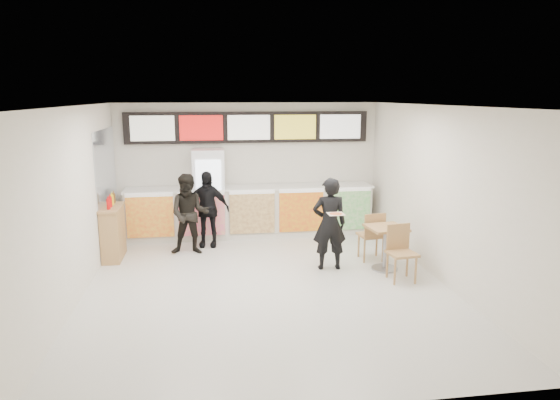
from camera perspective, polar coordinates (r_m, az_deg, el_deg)
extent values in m
plane|color=beige|center=(8.61, -1.49, -9.67)|extent=(7.00, 7.00, 0.00)
plane|color=white|center=(8.01, -1.60, 10.72)|extent=(7.00, 7.00, 0.00)
plane|color=silver|center=(11.61, -3.58, 3.64)|extent=(6.00, 0.00, 6.00)
plane|color=silver|center=(8.38, -22.36, -0.46)|extent=(0.00, 7.00, 7.00)
plane|color=silver|center=(9.03, 17.73, 0.70)|extent=(0.00, 7.00, 7.00)
cube|color=silver|center=(11.40, -3.35, -1.38)|extent=(5.50, 0.70, 1.10)
cube|color=silver|center=(11.28, -3.39, 1.44)|extent=(5.56, 0.76, 0.04)
cube|color=#E14B1A|center=(11.05, -14.63, -1.89)|extent=(0.99, 0.02, 0.90)
cube|color=#F23588|center=(10.98, -8.91, -1.73)|extent=(0.99, 0.02, 0.90)
cube|color=brown|center=(11.01, -3.18, -1.55)|extent=(0.99, 0.02, 0.90)
cube|color=gold|center=(11.16, 2.45, -1.36)|extent=(0.99, 0.02, 0.90)
cube|color=green|center=(11.41, 7.89, -1.17)|extent=(0.99, 0.02, 0.90)
cube|color=black|center=(11.43, -3.61, 8.30)|extent=(5.50, 0.12, 0.70)
cube|color=silver|center=(11.39, -14.38, 7.94)|extent=(0.95, 0.02, 0.55)
cube|color=red|center=(11.33, -8.99, 8.14)|extent=(0.95, 0.02, 0.55)
cube|color=white|center=(11.36, -3.58, 8.27)|extent=(0.95, 0.02, 0.55)
cube|color=yellow|center=(11.50, 1.75, 8.34)|extent=(0.95, 0.02, 0.55)
cube|color=white|center=(11.73, 6.91, 8.33)|extent=(0.95, 0.02, 0.55)
cube|color=white|center=(11.28, -8.13, 0.72)|extent=(0.70, 0.65, 2.00)
cube|color=white|center=(10.94, -8.12, 0.64)|extent=(0.54, 0.02, 1.50)
cylinder|color=#188518|center=(11.11, -9.12, -2.39)|extent=(0.07, 0.07, 0.22)
cylinder|color=orange|center=(11.11, -8.39, -2.37)|extent=(0.07, 0.07, 0.22)
cylinder|color=red|center=(11.11, -7.67, -2.35)|extent=(0.07, 0.07, 0.22)
cylinder|color=#1629A9|center=(11.11, -6.95, -2.33)|extent=(0.07, 0.07, 0.22)
cylinder|color=orange|center=(11.02, -9.18, -0.48)|extent=(0.07, 0.07, 0.22)
cylinder|color=red|center=(11.02, -8.45, -0.46)|extent=(0.07, 0.07, 0.22)
cylinder|color=#1629A9|center=(11.02, -7.73, -0.43)|extent=(0.07, 0.07, 0.22)
cylinder|color=#188518|center=(11.02, -7.00, -0.41)|extent=(0.07, 0.07, 0.22)
cylinder|color=red|center=(10.95, -9.25, 1.46)|extent=(0.07, 0.07, 0.22)
cylinder|color=#1629A9|center=(10.95, -8.51, 1.49)|extent=(0.07, 0.07, 0.22)
cylinder|color=#188518|center=(10.95, -7.78, 1.51)|extent=(0.07, 0.07, 0.22)
cylinder|color=orange|center=(10.95, -7.05, 1.53)|extent=(0.07, 0.07, 0.22)
cylinder|color=#1629A9|center=(10.89, -9.31, 3.43)|extent=(0.07, 0.07, 0.22)
cylinder|color=#188518|center=(10.89, -8.58, 3.45)|extent=(0.07, 0.07, 0.22)
cylinder|color=orange|center=(10.89, -7.84, 3.48)|extent=(0.07, 0.07, 0.22)
cylinder|color=red|center=(10.89, -7.10, 3.50)|extent=(0.07, 0.07, 0.22)
cube|color=#B2B7BF|center=(10.70, -19.31, 3.63)|extent=(0.01, 2.00, 1.50)
imported|color=black|center=(9.18, 5.66, -2.72)|extent=(0.65, 0.44, 1.71)
imported|color=black|center=(10.17, -10.31, -1.62)|extent=(0.84, 0.68, 1.64)
imported|color=black|center=(10.64, -8.37, -1.02)|extent=(1.00, 0.56, 1.62)
cube|color=beige|center=(8.68, 6.41, -1.59)|extent=(0.28, 0.28, 0.01)
cone|color=#CC7233|center=(8.68, 6.41, -1.53)|extent=(0.36, 0.36, 0.02)
cube|color=tan|center=(9.30, 12.05, -3.12)|extent=(0.73, 0.73, 0.04)
cylinder|color=gray|center=(9.41, 11.95, -5.49)|extent=(0.09, 0.09, 0.78)
cylinder|color=gray|center=(9.53, 11.85, -7.65)|extent=(0.48, 0.48, 0.03)
cube|color=tan|center=(8.88, 13.76, -5.97)|extent=(0.51, 0.51, 0.04)
cube|color=tan|center=(9.00, 13.35, -4.06)|extent=(0.44, 0.09, 0.46)
cube|color=tan|center=(9.90, 10.37, -3.98)|extent=(0.51, 0.51, 0.04)
cube|color=tan|center=(9.64, 10.82, -2.87)|extent=(0.44, 0.09, 0.46)
cube|color=tan|center=(10.33, -18.54, -3.67)|extent=(0.34, 0.89, 1.01)
cube|color=tan|center=(10.20, -18.73, -0.83)|extent=(0.38, 0.94, 0.04)
cylinder|color=red|center=(9.94, -19.03, -0.45)|extent=(0.07, 0.07, 0.20)
cylinder|color=red|center=(10.12, -18.83, -0.22)|extent=(0.07, 0.07, 0.20)
cylinder|color=yellow|center=(10.31, -18.65, 0.00)|extent=(0.07, 0.07, 0.20)
cylinder|color=brown|center=(10.48, -18.48, 0.20)|extent=(0.07, 0.07, 0.20)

